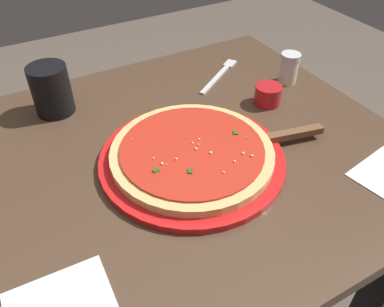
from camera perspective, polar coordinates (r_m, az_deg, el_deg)
name	(u,v)px	position (r m, az deg, el deg)	size (l,w,h in m)	color
restaurant_table	(175,210)	(0.87, -2.50, -8.17)	(0.90, 0.75, 0.77)	black
serving_plate	(192,159)	(0.73, 0.00, -0.79)	(0.35, 0.35, 0.01)	red
pizza	(192,152)	(0.72, 0.00, 0.19)	(0.30, 0.30, 0.02)	#DBB26B
pizza_server	(273,138)	(0.78, 11.70, 2.16)	(0.22, 0.09, 0.01)	silver
cup_tall_drink	(51,90)	(0.89, -19.74, 8.69)	(0.08, 0.08, 0.11)	black
cup_small_sauce	(268,95)	(0.90, 10.94, 8.37)	(0.06, 0.06, 0.04)	#B2191E
fork	(220,74)	(1.01, 4.11, 11.41)	(0.16, 0.12, 0.00)	silver
parmesan_shaker	(289,68)	(0.99, 13.88, 11.95)	(0.05, 0.05, 0.07)	silver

